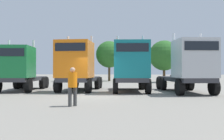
{
  "coord_description": "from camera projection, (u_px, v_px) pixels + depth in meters",
  "views": [
    {
      "loc": [
        2.7,
        -13.99,
        1.52
      ],
      "look_at": [
        0.79,
        4.0,
        1.63
      ],
      "focal_mm": 37.41,
      "sensor_mm": 36.0,
      "label": 1
    }
  ],
  "objects": [
    {
      "name": "semi_truck_orange",
      "position": [
        77.0,
        66.0,
        17.5
      ],
      "size": [
        2.57,
        6.06,
        4.3
      ],
      "rotation": [
        0.0,
        0.0,
        -1.57
      ],
      "color": "#333338",
      "rests_on": "ground"
    },
    {
      "name": "oak_far_centre",
      "position": [
        109.0,
        54.0,
        37.01
      ],
      "size": [
        4.23,
        4.23,
        6.34
      ],
      "color": "#4C3823",
      "rests_on": "ground"
    },
    {
      "name": "ground",
      "position": [
        92.0,
        96.0,
        14.19
      ],
      "size": [
        200.0,
        200.0,
        0.0
      ],
      "primitive_type": "plane",
      "color": "gray"
    },
    {
      "name": "semi_truck_teal",
      "position": [
        131.0,
        66.0,
        16.9
      ],
      "size": [
        3.03,
        6.18,
        4.2
      ],
      "rotation": [
        0.0,
        0.0,
        -1.49
      ],
      "color": "#333338",
      "rests_on": "ground"
    },
    {
      "name": "oak_far_left",
      "position": [
        80.0,
        57.0,
        35.58
      ],
      "size": [
        4.11,
        4.11,
        5.75
      ],
      "color": "#4C3823",
      "rests_on": "ground"
    },
    {
      "name": "oak_far_right",
      "position": [
        164.0,
        56.0,
        32.39
      ],
      "size": [
        4.19,
        4.19,
        5.83
      ],
      "color": "#4C3823",
      "rests_on": "ground"
    },
    {
      "name": "semi_truck_silver",
      "position": [
        190.0,
        67.0,
        15.88
      ],
      "size": [
        3.46,
        6.63,
        4.19
      ],
      "rotation": [
        0.0,
        0.0,
        -1.42
      ],
      "color": "#333338",
      "rests_on": "ground"
    },
    {
      "name": "visitor_in_hivis",
      "position": [
        73.0,
        84.0,
        10.16
      ],
      "size": [
        0.56,
        0.56,
        1.7
      ],
      "rotation": [
        0.0,
        0.0,
        5.65
      ],
      "color": "#3D3D3D",
      "rests_on": "ground"
    },
    {
      "name": "semi_truck_green",
      "position": [
        19.0,
        69.0,
        17.67
      ],
      "size": [
        3.32,
        6.37,
        3.95
      ],
      "rotation": [
        0.0,
        0.0,
        -1.43
      ],
      "color": "#333338",
      "rests_on": "ground"
    }
  ]
}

